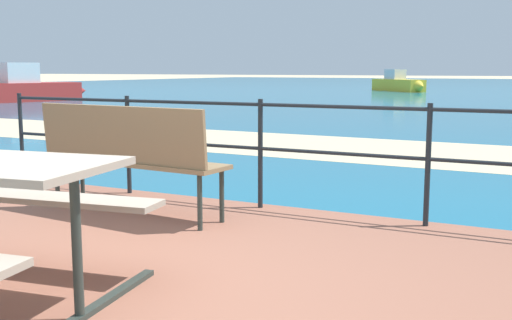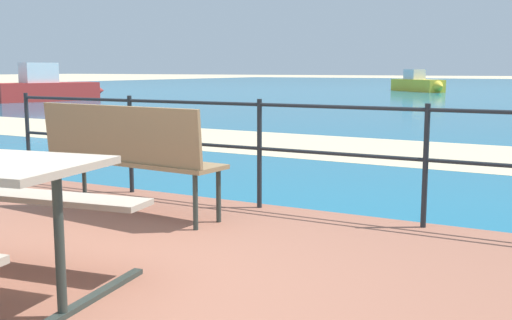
% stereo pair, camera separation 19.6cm
% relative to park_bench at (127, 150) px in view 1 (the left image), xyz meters
% --- Properties ---
extents(ground_plane, '(240.00, 240.00, 0.00)m').
position_rel_park_bench_xyz_m(ground_plane, '(0.85, -1.65, -0.63)').
color(ground_plane, beige).
extents(patio_paving, '(6.40, 5.20, 0.06)m').
position_rel_park_bench_xyz_m(patio_paving, '(0.85, -1.65, -0.60)').
color(patio_paving, '#935B47').
rests_on(patio_paving, ground).
extents(beach_strip, '(54.06, 4.56, 0.01)m').
position_rel_park_bench_xyz_m(beach_strip, '(0.85, 5.60, -0.62)').
color(beach_strip, beige).
rests_on(beach_strip, ground).
extents(park_bench, '(1.78, 0.55, 0.94)m').
position_rel_park_bench_xyz_m(park_bench, '(0.00, 0.00, 0.00)').
color(park_bench, '#8C704C').
rests_on(park_bench, patio_paving).
extents(railing_fence, '(5.94, 0.04, 0.98)m').
position_rel_park_bench_xyz_m(railing_fence, '(0.85, 0.81, 0.06)').
color(railing_fence, '#1E2328').
rests_on(railing_fence, patio_paving).
extents(boat_near, '(4.03, 4.11, 1.27)m').
position_rel_park_bench_xyz_m(boat_near, '(-5.64, 32.18, -0.18)').
color(boat_near, yellow).
rests_on(boat_near, sea_water).
extents(boat_mid, '(2.44, 4.66, 1.54)m').
position_rel_park_bench_xyz_m(boat_mid, '(-16.03, 14.07, -0.10)').
color(boat_mid, red).
rests_on(boat_mid, sea_water).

